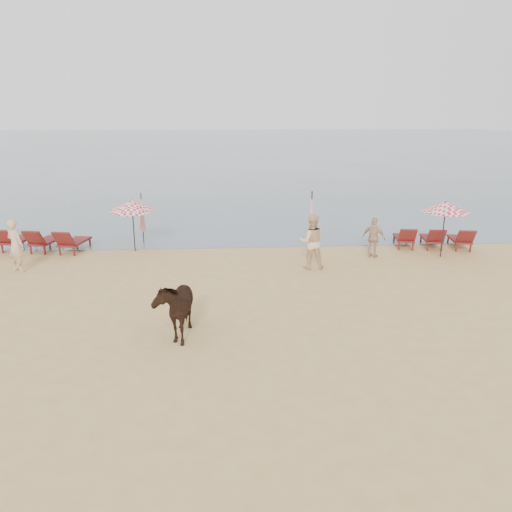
% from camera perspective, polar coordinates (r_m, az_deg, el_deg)
% --- Properties ---
extents(ground, '(120.00, 120.00, 0.00)m').
position_cam_1_polar(ground, '(11.00, 1.70, -12.84)').
color(ground, tan).
rests_on(ground, ground).
extents(sea, '(160.00, 140.00, 0.06)m').
position_cam_1_polar(sea, '(89.74, -3.12, 12.72)').
color(sea, '#51606B').
rests_on(sea, ground).
extents(lounger_cluster_left, '(3.42, 2.42, 0.68)m').
position_cam_1_polar(lounger_cluster_left, '(21.37, -23.18, 1.70)').
color(lounger_cluster_left, maroon).
rests_on(lounger_cluster_left, ground).
extents(lounger_cluster_right, '(3.11, 2.14, 0.63)m').
position_cam_1_polar(lounger_cluster_right, '(21.34, 19.56, 1.95)').
color(lounger_cluster_right, maroon).
rests_on(lounger_cluster_right, ground).
extents(umbrella_open_left_b, '(1.67, 1.71, 2.14)m').
position_cam_1_polar(umbrella_open_left_b, '(20.03, -13.99, 5.66)').
color(umbrella_open_left_b, black).
rests_on(umbrella_open_left_b, ground).
extents(umbrella_open_right, '(1.76, 1.76, 2.15)m').
position_cam_1_polar(umbrella_open_right, '(19.90, 20.86, 5.27)').
color(umbrella_open_right, black).
rests_on(umbrella_open_right, ground).
extents(umbrella_closed_left, '(0.26, 0.26, 2.13)m').
position_cam_1_polar(umbrella_closed_left, '(21.32, -12.90, 4.87)').
color(umbrella_closed_left, black).
rests_on(umbrella_closed_left, ground).
extents(umbrella_closed_right, '(0.31, 0.31, 2.51)m').
position_cam_1_polar(umbrella_closed_right, '(18.91, 6.34, 4.50)').
color(umbrella_closed_right, black).
rests_on(umbrella_closed_right, ground).
extents(cow, '(0.89, 1.85, 1.54)m').
position_cam_1_polar(cow, '(12.38, -9.26, -5.69)').
color(cow, black).
rests_on(cow, ground).
extents(beachgoer_left, '(0.81, 0.73, 1.85)m').
position_cam_1_polar(beachgoer_left, '(18.97, -25.77, 1.09)').
color(beachgoer_left, tan).
rests_on(beachgoer_left, ground).
extents(beachgoer_right_a, '(0.95, 0.75, 1.94)m').
position_cam_1_polar(beachgoer_right_a, '(17.54, 6.35, 1.65)').
color(beachgoer_right_a, '#DDB38A').
rests_on(beachgoer_right_a, ground).
extents(beachgoer_right_b, '(0.93, 0.86, 1.54)m').
position_cam_1_polar(beachgoer_right_b, '(19.33, 13.31, 2.06)').
color(beachgoer_right_b, tan).
rests_on(beachgoer_right_b, ground).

